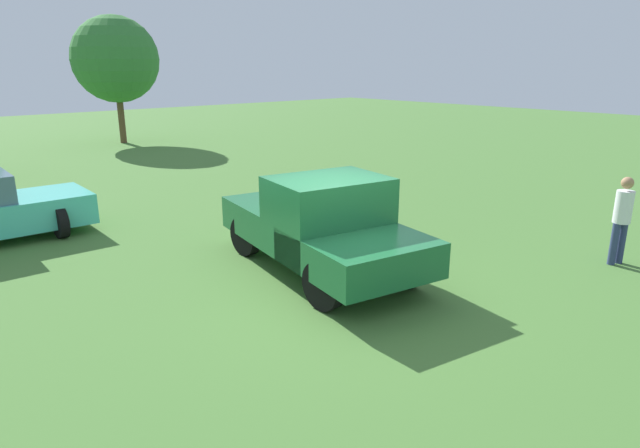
{
  "coord_description": "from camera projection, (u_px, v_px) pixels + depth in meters",
  "views": [
    {
      "loc": [
        -6.47,
        6.1,
        3.73
      ],
      "look_at": [
        0.71,
        -0.28,
        0.9
      ],
      "focal_mm": 30.43,
      "sensor_mm": 36.0,
      "label": 1
    }
  ],
  "objects": [
    {
      "name": "pickup_truck",
      "position": [
        323.0,
        223.0,
        9.91
      ],
      "size": [
        4.98,
        2.81,
        1.82
      ],
      "rotation": [
        0.0,
        0.0,
        6.1
      ],
      "color": "black",
      "rests_on": "ground_plane"
    },
    {
      "name": "ground_plane",
      "position": [
        335.0,
        284.0,
        9.58
      ],
      "size": [
        80.0,
        80.0,
        0.0
      ],
      "primitive_type": "plane",
      "color": "#477533"
    },
    {
      "name": "person_bystander",
      "position": [
        622.0,
        216.0,
        10.31
      ],
      "size": [
        0.41,
        0.41,
        1.72
      ],
      "rotation": [
        0.0,
        0.0,
        5.94
      ],
      "color": "navy",
      "rests_on": "ground_plane"
    },
    {
      "name": "tree_far_center",
      "position": [
        115.0,
        59.0,
        25.79
      ],
      "size": [
        4.06,
        4.06,
        6.0
      ],
      "color": "brown",
      "rests_on": "ground_plane"
    }
  ]
}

